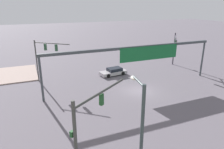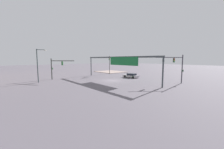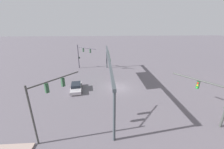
# 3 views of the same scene
# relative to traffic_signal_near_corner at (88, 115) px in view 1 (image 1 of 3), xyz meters

# --- Properties ---
(ground_plane) EXTENTS (227.91, 227.91, 0.00)m
(ground_plane) POSITION_rel_traffic_signal_near_corner_xyz_m (-10.15, -9.81, -3.61)
(ground_plane) COLOR #5F5963
(sidewalk_corner) EXTENTS (10.99, 9.27, 0.15)m
(sidewalk_corner) POSITION_rel_traffic_signal_near_corner_xyz_m (7.87, -24.14, -3.53)
(sidewalk_corner) COLOR #A28C83
(sidewalk_corner) RESTS_ON ground
(traffic_signal_near_corner) EXTENTS (5.74, 4.00, 5.42)m
(traffic_signal_near_corner) POSITION_rel_traffic_signal_near_corner_xyz_m (0.00, 0.00, 0.00)
(traffic_signal_near_corner) COLOR #3B3E3C
(traffic_signal_near_corner) RESTS_ON ground
(traffic_signal_opposite_side) EXTENTS (3.96, 4.88, 6.19)m
(traffic_signal_opposite_side) POSITION_rel_traffic_signal_near_corner_xyz_m (-21.99, -17.82, 0.58)
(traffic_signal_opposite_side) COLOR #393641
(traffic_signal_opposite_side) RESTS_ON ground
(traffic_signal_cross_street) EXTENTS (4.48, 3.85, 6.38)m
(traffic_signal_cross_street) POSITION_rel_traffic_signal_near_corner_xyz_m (1.17, -18.19, 1.00)
(traffic_signal_cross_street) COLOR #3C3C3C
(traffic_signal_cross_street) RESTS_ON ground
(streetlamp_curved_arm) EXTENTS (0.58, 2.09, 7.49)m
(streetlamp_curved_arm) POSITION_rel_traffic_signal_near_corner_xyz_m (-1.74, 4.48, 0.73)
(streetlamp_curved_arm) COLOR #313E40
(streetlamp_curved_arm) RESTS_ON ground
(overhead_sign_gantry) EXTENTS (25.47, 0.43, 5.90)m
(overhead_sign_gantry) POSITION_rel_traffic_signal_near_corner_xyz_m (-10.76, -11.56, 1.39)
(overhead_sign_gantry) COLOR #3A4147
(overhead_sign_gantry) RESTS_ON ground
(sedan_car_approaching) EXTENTS (4.69, 2.39, 1.21)m
(sedan_car_approaching) POSITION_rel_traffic_signal_near_corner_xyz_m (-9.48, -17.51, -3.03)
(sedan_car_approaching) COLOR #B1ABB3
(sedan_car_approaching) RESTS_ON ground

